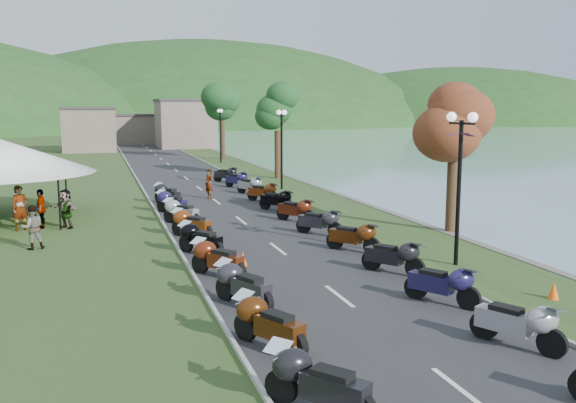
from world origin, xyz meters
TOP-DOWN VIEW (x-y plane):
  - road at (0.00, 40.00)m, footprint 7.00×120.00m
  - hills_backdrop at (0.00, 200.00)m, footprint 360.00×120.00m
  - far_building at (-2.00, 85.00)m, footprint 18.00×16.00m
  - moto_row_left at (-2.78, 15.94)m, footprint 2.60×38.33m
  - moto_row_right at (2.39, 23.90)m, footprint 2.60×39.74m
  - tree_lakeside at (7.87, 22.89)m, footprint 2.70×2.70m
  - pedestrian_a at (-9.46, 28.65)m, footprint 0.87×0.79m
  - pedestrian_b at (-8.65, 24.75)m, footprint 0.88×0.62m

SIDE VIEW (x-z plane):
  - hills_backdrop at x=0.00m, z-range -38.00..38.00m
  - pedestrian_a at x=-9.46m, z-range -0.97..0.97m
  - pedestrian_b at x=-8.65m, z-range -0.82..0.82m
  - road at x=0.00m, z-range 0.00..0.02m
  - moto_row_left at x=-2.78m, z-range 0.00..1.10m
  - moto_row_right at x=2.39m, z-range 0.00..1.10m
  - far_building at x=-2.00m, z-range 0.00..5.00m
  - tree_lakeside at x=7.87m, z-range 0.00..7.51m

